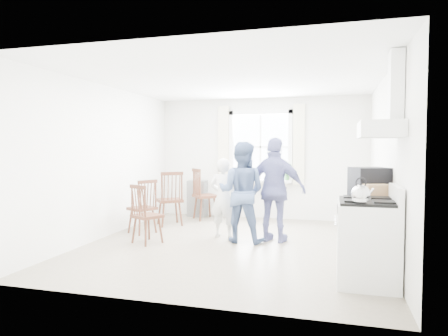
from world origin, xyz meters
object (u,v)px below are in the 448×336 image
at_px(stereo_stack, 369,182).
at_px(windsor_chair_b, 142,208).
at_px(gas_stove, 367,241).
at_px(person_left, 223,198).
at_px(person_mid, 242,192).
at_px(person_right, 275,190).
at_px(windsor_chair_a, 171,193).
at_px(low_cabinet, 369,232).
at_px(windsor_chair_c, 145,201).

height_order(stereo_stack, windsor_chair_b, stereo_stack).
relative_size(gas_stove, person_left, 0.82).
distance_m(windsor_chair_b, person_mid, 1.62).
bearing_deg(person_right, windsor_chair_a, -8.27).
xyz_separation_m(gas_stove, windsor_chair_b, (-3.31, 0.99, 0.10)).
xyz_separation_m(gas_stove, windsor_chair_a, (-3.43, 2.47, 0.17)).
relative_size(low_cabinet, person_mid, 0.55).
bearing_deg(stereo_stack, person_mid, 155.89).
xyz_separation_m(windsor_chair_a, person_right, (2.14, -0.75, 0.19)).
height_order(low_cabinet, windsor_chair_a, windsor_chair_a).
bearing_deg(person_right, gas_stove, 137.81).
bearing_deg(person_right, person_mid, 26.26).
bearing_deg(windsor_chair_b, windsor_chair_c, 112.12).
height_order(windsor_chair_b, windsor_chair_c, windsor_chair_c).
relative_size(windsor_chair_a, person_right, 0.63).
distance_m(gas_stove, person_right, 2.18).
bearing_deg(windsor_chair_c, windsor_chair_b, -67.88).
relative_size(gas_stove, stereo_stack, 2.07).
bearing_deg(person_mid, windsor_chair_c, -1.75).
bearing_deg(low_cabinet, windsor_chair_c, 164.79).
bearing_deg(person_left, low_cabinet, 163.34).
height_order(windsor_chair_b, person_right, person_right).
xyz_separation_m(low_cabinet, stereo_stack, (-0.00, 0.03, 0.64)).
relative_size(windsor_chair_b, person_mid, 0.59).
bearing_deg(windsor_chair_a, person_mid, -28.96).
distance_m(low_cabinet, person_right, 1.75).
relative_size(windsor_chair_c, person_right, 0.57).
height_order(stereo_stack, person_right, person_right).
relative_size(windsor_chair_c, person_left, 0.72).
bearing_deg(windsor_chair_a, person_left, -28.24).
xyz_separation_m(person_mid, person_right, (0.53, 0.14, 0.04)).
bearing_deg(windsor_chair_b, windsor_chair_a, 94.66).
xyz_separation_m(windsor_chair_a, windsor_chair_c, (-0.17, -0.77, -0.06)).
relative_size(windsor_chair_b, windsor_chair_c, 0.98).
xyz_separation_m(low_cabinet, windsor_chair_a, (-3.50, 1.77, 0.21)).
distance_m(gas_stove, person_left, 2.84).
relative_size(low_cabinet, stereo_stack, 1.66).
height_order(windsor_chair_a, person_mid, person_mid).
distance_m(low_cabinet, stereo_stack, 0.64).
relative_size(low_cabinet, windsor_chair_b, 0.94).
distance_m(windsor_chair_a, person_left, 1.41).
bearing_deg(windsor_chair_c, person_mid, -3.88).
xyz_separation_m(gas_stove, person_mid, (-1.82, 1.58, 0.33)).
height_order(stereo_stack, person_left, person_left).
bearing_deg(person_right, windsor_chair_c, 11.57).
xyz_separation_m(stereo_stack, windsor_chair_c, (-3.67, 0.96, -0.50)).
bearing_deg(windsor_chair_b, stereo_stack, -4.37).
xyz_separation_m(stereo_stack, person_mid, (-1.89, 0.84, -0.28)).
bearing_deg(gas_stove, windsor_chair_a, 144.26).
relative_size(stereo_stack, person_mid, 0.33).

